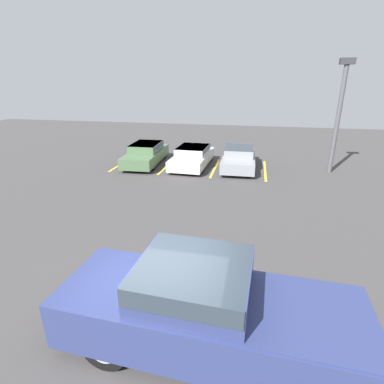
# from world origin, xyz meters

# --- Properties ---
(ground_plane) EXTENTS (60.00, 60.00, 0.00)m
(ground_plane) POSITION_xyz_m (0.00, 0.00, 0.00)
(ground_plane) COLOR #423F3F
(stall_stripe_a) EXTENTS (0.12, 4.09, 0.01)m
(stall_stripe_a) POSITION_xyz_m (-6.21, 12.35, 0.00)
(stall_stripe_a) COLOR yellow
(stall_stripe_a) RESTS_ON ground_plane
(stall_stripe_b) EXTENTS (0.12, 4.09, 0.01)m
(stall_stripe_b) POSITION_xyz_m (-3.36, 12.35, 0.00)
(stall_stripe_b) COLOR yellow
(stall_stripe_b) RESTS_ON ground_plane
(stall_stripe_c) EXTENTS (0.12, 4.09, 0.01)m
(stall_stripe_c) POSITION_xyz_m (-0.50, 12.35, 0.00)
(stall_stripe_c) COLOR yellow
(stall_stripe_c) RESTS_ON ground_plane
(stall_stripe_d) EXTENTS (0.12, 4.09, 0.01)m
(stall_stripe_d) POSITION_xyz_m (2.36, 12.35, 0.00)
(stall_stripe_d) COLOR yellow
(stall_stripe_d) RESTS_ON ground_plane
(pickup_truck) EXTENTS (5.63, 2.29, 1.82)m
(pickup_truck) POSITION_xyz_m (1.01, -0.15, 0.90)
(pickup_truck) COLOR navy
(pickup_truck) RESTS_ON ground_plane
(parked_sedan_a) EXTENTS (1.96, 4.59, 1.25)m
(parked_sedan_a) POSITION_xyz_m (-4.73, 12.39, 0.66)
(parked_sedan_a) COLOR #4C6B47
(parked_sedan_a) RESTS_ON ground_plane
(parked_sedan_b) EXTENTS (2.02, 4.41, 1.17)m
(parked_sedan_b) POSITION_xyz_m (-1.86, 12.41, 0.63)
(parked_sedan_b) COLOR silver
(parked_sedan_b) RESTS_ON ground_plane
(parked_sedan_c) EXTENTS (1.89, 4.45, 1.20)m
(parked_sedan_c) POSITION_xyz_m (0.83, 12.59, 0.65)
(parked_sedan_c) COLOR gray
(parked_sedan_c) RESTS_ON ground_plane
(light_post) EXTENTS (0.70, 0.36, 5.83)m
(light_post) POSITION_xyz_m (5.85, 12.73, 3.34)
(light_post) COLOR #515156
(light_post) RESTS_ON ground_plane
(wheel_stop_curb) EXTENTS (1.67, 0.20, 0.14)m
(wheel_stop_curb) POSITION_xyz_m (-2.37, 15.02, 0.07)
(wheel_stop_curb) COLOR #B7B2A8
(wheel_stop_curb) RESTS_ON ground_plane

